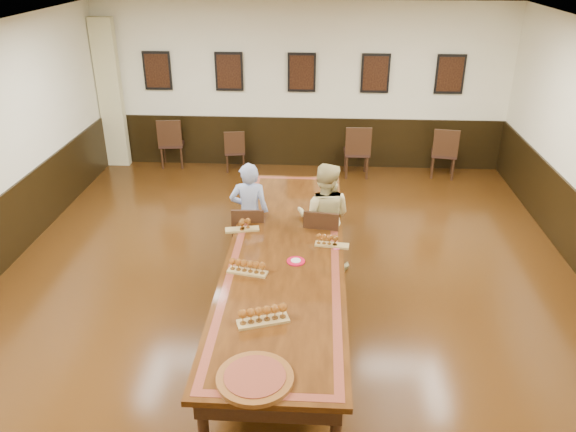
# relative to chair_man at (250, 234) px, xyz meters

# --- Properties ---
(floor) EXTENTS (8.00, 10.00, 0.02)m
(floor) POSITION_rel_chair_man_xyz_m (0.56, -0.98, -0.48)
(floor) COLOR black
(floor) RESTS_ON ground
(ceiling) EXTENTS (8.00, 10.00, 0.02)m
(ceiling) POSITION_rel_chair_man_xyz_m (0.56, -0.98, 2.74)
(ceiling) COLOR white
(ceiling) RESTS_ON floor
(wall_back) EXTENTS (8.00, 0.02, 3.20)m
(wall_back) POSITION_rel_chair_man_xyz_m (0.56, 4.03, 1.13)
(wall_back) COLOR #F3F1CB
(wall_back) RESTS_ON floor
(chair_man) EXTENTS (0.45, 0.49, 0.93)m
(chair_man) POSITION_rel_chair_man_xyz_m (0.00, 0.00, 0.00)
(chair_man) COLOR black
(chair_man) RESTS_ON floor
(chair_woman) EXTENTS (0.53, 0.56, 0.99)m
(chair_woman) POSITION_rel_chair_man_xyz_m (1.01, -0.13, 0.03)
(chair_woman) COLOR black
(chair_woman) RESTS_ON floor
(spare_chair_a) EXTENTS (0.53, 0.57, 1.01)m
(spare_chair_a) POSITION_rel_chair_man_xyz_m (-2.05, 3.83, 0.04)
(spare_chair_a) COLOR black
(spare_chair_a) RESTS_ON floor
(spare_chair_b) EXTENTS (0.46, 0.49, 0.85)m
(spare_chair_b) POSITION_rel_chair_man_xyz_m (-0.74, 3.67, -0.04)
(spare_chair_b) COLOR black
(spare_chair_b) RESTS_ON floor
(spare_chair_c) EXTENTS (0.49, 0.54, 1.03)m
(spare_chair_c) POSITION_rel_chair_man_xyz_m (1.67, 3.51, 0.05)
(spare_chair_c) COLOR black
(spare_chair_c) RESTS_ON floor
(spare_chair_d) EXTENTS (0.55, 0.58, 1.00)m
(spare_chair_d) POSITION_rel_chair_man_xyz_m (3.35, 3.57, 0.03)
(spare_chair_d) COLOR black
(spare_chair_d) RESTS_ON floor
(person_man) EXTENTS (0.56, 0.38, 1.49)m
(person_man) POSITION_rel_chair_man_xyz_m (-0.00, 0.10, 0.28)
(person_man) COLOR #4867B4
(person_man) RESTS_ON floor
(person_woman) EXTENTS (0.84, 0.70, 1.55)m
(person_woman) POSITION_rel_chair_man_xyz_m (1.03, -0.03, 0.31)
(person_woman) COLOR #D0C382
(person_woman) RESTS_ON floor
(pink_phone) EXTENTS (0.11, 0.15, 0.01)m
(pink_phone) POSITION_rel_chair_man_xyz_m (1.16, -0.81, 0.29)
(pink_phone) COLOR #DD497E
(pink_phone) RESTS_ON conference_table
(curtain) EXTENTS (0.45, 0.18, 2.90)m
(curtain) POSITION_rel_chair_man_xyz_m (-3.19, 3.84, 0.98)
(curtain) COLOR #CAC48B
(curtain) RESTS_ON floor
(wainscoting) EXTENTS (8.00, 10.00, 1.00)m
(wainscoting) POSITION_rel_chair_man_xyz_m (0.56, -0.98, 0.03)
(wainscoting) COLOR black
(wainscoting) RESTS_ON floor
(conference_table) EXTENTS (1.40, 5.00, 0.76)m
(conference_table) POSITION_rel_chair_man_xyz_m (0.56, -0.98, 0.15)
(conference_table) COLOR black
(conference_table) RESTS_ON floor
(posters) EXTENTS (6.14, 0.04, 0.74)m
(posters) POSITION_rel_chair_man_xyz_m (0.56, 3.96, 1.43)
(posters) COLOR black
(posters) RESTS_ON wall_back
(flight_a) EXTENTS (0.46, 0.22, 0.16)m
(flight_a) POSITION_rel_chair_man_xyz_m (-0.03, -0.43, 0.36)
(flight_a) COLOR olive
(flight_a) RESTS_ON conference_table
(flight_b) EXTENTS (0.43, 0.18, 0.16)m
(flight_b) POSITION_rel_chair_man_xyz_m (1.10, -0.78, 0.36)
(flight_b) COLOR olive
(flight_b) RESTS_ON conference_table
(flight_c) EXTENTS (0.47, 0.23, 0.17)m
(flight_c) POSITION_rel_chair_man_xyz_m (0.16, -1.48, 0.36)
(flight_c) COLOR olive
(flight_c) RESTS_ON conference_table
(flight_d) EXTENTS (0.54, 0.31, 0.19)m
(flight_d) POSITION_rel_chair_man_xyz_m (0.43, -2.39, 0.37)
(flight_d) COLOR olive
(flight_d) RESTS_ON conference_table
(red_plate_grp) EXTENTS (0.21, 0.21, 0.03)m
(red_plate_grp) POSITION_rel_chair_man_xyz_m (0.70, -1.20, 0.30)
(red_plate_grp) COLOR red
(red_plate_grp) RESTS_ON conference_table
(carved_platter) EXTENTS (0.74, 0.74, 0.05)m
(carved_platter) POSITION_rel_chair_man_xyz_m (0.44, -3.20, 0.31)
(carved_platter) COLOR #5D3112
(carved_platter) RESTS_ON conference_table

